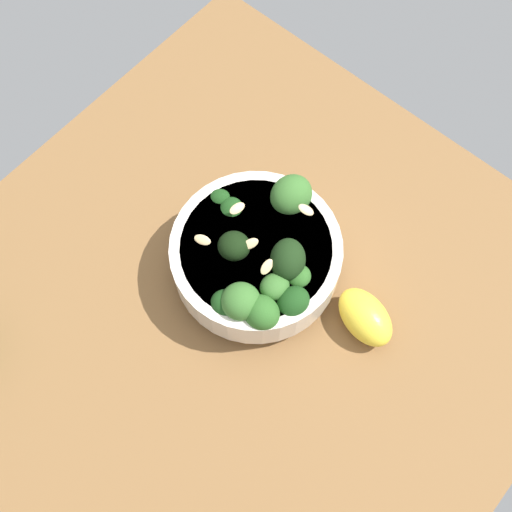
# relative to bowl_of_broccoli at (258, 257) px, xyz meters

# --- Properties ---
(ground_plane) EXTENTS (0.65, 0.65, 0.03)m
(ground_plane) POSITION_rel_bowl_of_broccoli_xyz_m (-0.01, 0.03, -0.06)
(ground_plane) COLOR brown
(bowl_of_broccoli) EXTENTS (0.18, 0.19, 0.10)m
(bowl_of_broccoli) POSITION_rel_bowl_of_broccoli_xyz_m (0.00, 0.00, 0.00)
(bowl_of_broccoli) COLOR silver
(bowl_of_broccoli) RESTS_ON ground_plane
(lemon_wedge) EXTENTS (0.08, 0.06, 0.04)m
(lemon_wedge) POSITION_rel_bowl_of_broccoli_xyz_m (-0.13, -0.03, -0.02)
(lemon_wedge) COLOR yellow
(lemon_wedge) RESTS_ON ground_plane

